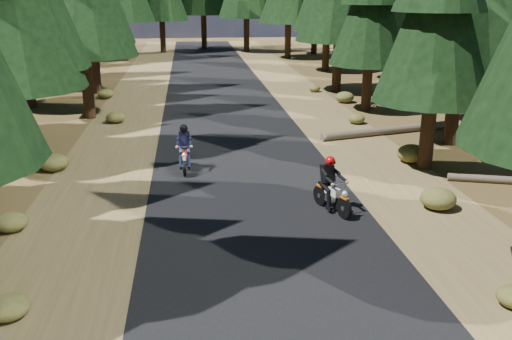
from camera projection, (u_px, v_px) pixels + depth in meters
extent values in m
plane|color=#443318|center=(263.00, 230.00, 14.23)|extent=(120.00, 120.00, 0.00)
cube|color=black|center=(244.00, 170.00, 18.97)|extent=(6.00, 100.00, 0.01)
cube|color=brown|center=(102.00, 175.00, 18.45)|extent=(3.20, 100.00, 0.01)
cube|color=brown|center=(377.00, 165.00, 19.48)|extent=(3.20, 100.00, 0.01)
cylinder|color=black|center=(17.00, 89.00, 18.46)|extent=(0.51, 0.51, 5.34)
cylinder|color=black|center=(430.00, 102.00, 18.47)|extent=(0.48, 0.48, 4.52)
cone|color=black|center=(439.00, 12.00, 17.62)|extent=(3.84, 3.84, 5.65)
cylinder|color=black|center=(8.00, 69.00, 18.99)|extent=(0.56, 0.56, 6.43)
cylinder|color=black|center=(457.00, 69.00, 21.28)|extent=(0.53, 0.53, 5.84)
cylinder|color=black|center=(492.00, 51.00, 24.31)|extent=(0.56, 0.56, 6.43)
cylinder|color=black|center=(85.00, 56.00, 25.81)|extent=(0.53, 0.53, 5.72)
cylinder|color=black|center=(368.00, 65.00, 27.66)|extent=(0.48, 0.48, 4.51)
cone|color=black|center=(372.00, 4.00, 26.81)|extent=(3.83, 3.83, 5.64)
cylinder|color=black|center=(23.00, 44.00, 28.13)|extent=(0.55, 0.55, 6.37)
cylinder|color=black|center=(417.00, 39.00, 30.34)|extent=(0.56, 0.56, 6.47)
cylinder|color=black|center=(93.00, 44.00, 32.25)|extent=(0.53, 0.53, 5.64)
cylinder|color=black|center=(338.00, 41.00, 32.82)|extent=(0.53, 0.53, 5.83)
cylinder|color=black|center=(34.00, 42.00, 34.18)|extent=(0.52, 0.52, 5.45)
cylinder|color=black|center=(388.00, 44.00, 37.69)|extent=(0.48, 0.48, 4.61)
cylinder|color=black|center=(92.00, 44.00, 38.65)|extent=(0.48, 0.48, 4.42)
cone|color=black|center=(89.00, 2.00, 37.82)|extent=(3.76, 3.76, 5.52)
cylinder|color=black|center=(327.00, 31.00, 41.20)|extent=(0.53, 0.53, 5.76)
cylinder|color=black|center=(53.00, 36.00, 43.22)|extent=(0.49, 0.49, 4.75)
cylinder|color=black|center=(373.00, 28.00, 45.22)|extent=(0.53, 0.53, 5.66)
cylinder|color=black|center=(401.00, 31.00, 39.40)|extent=(0.54, 0.54, 6.00)
cylinder|color=black|center=(486.00, 44.00, 32.11)|extent=(0.52, 0.52, 5.60)
cylinder|color=black|center=(123.00, 22.00, 47.51)|extent=(0.56, 0.56, 6.40)
cylinder|color=black|center=(288.00, 23.00, 49.14)|extent=(0.54, 0.54, 6.00)
cylinder|color=black|center=(91.00, 18.00, 49.96)|extent=(0.57, 0.57, 6.80)
cylinder|color=black|center=(315.00, 19.00, 52.26)|extent=(0.56, 0.56, 6.40)
cylinder|color=black|center=(162.00, 20.00, 53.59)|extent=(0.54, 0.54, 6.00)
cylinder|color=black|center=(246.00, 18.00, 54.43)|extent=(0.56, 0.56, 6.40)
cylinder|color=black|center=(204.00, 14.00, 56.76)|extent=(0.57, 0.57, 6.80)
cylinder|color=black|center=(46.00, 28.00, 46.01)|extent=(0.52, 0.52, 5.60)
cylinder|color=black|center=(359.00, 23.00, 48.87)|extent=(0.54, 0.54, 6.00)
cylinder|color=#4C4233|center=(389.00, 130.00, 23.63)|extent=(6.12, 1.95, 0.32)
ellipsoid|color=#474C1E|center=(9.00, 307.00, 10.34)|extent=(0.75, 0.75, 0.45)
ellipsoid|color=#474C1E|center=(412.00, 154.00, 19.72)|extent=(1.05, 1.05, 0.63)
ellipsoid|color=#474C1E|center=(105.00, 94.00, 31.40)|extent=(0.87, 0.87, 0.52)
ellipsoid|color=#474C1E|center=(315.00, 89.00, 33.42)|extent=(0.66, 0.66, 0.39)
ellipsoid|color=#474C1E|center=(12.00, 222.00, 14.11)|extent=(0.78, 0.78, 0.47)
ellipsoid|color=#474C1E|center=(357.00, 119.00, 25.47)|extent=(0.75, 0.75, 0.45)
ellipsoid|color=#474C1E|center=(438.00, 199.00, 15.52)|extent=(0.98, 0.98, 0.59)
ellipsoid|color=#474C1E|center=(54.00, 163.00, 18.80)|extent=(0.94, 0.94, 0.56)
ellipsoid|color=#474C1E|center=(345.00, 97.00, 30.24)|extent=(0.97, 0.97, 0.58)
ellipsoid|color=#474C1E|center=(115.00, 117.00, 25.62)|extent=(0.84, 0.84, 0.50)
cube|color=black|center=(333.00, 176.00, 15.09)|extent=(0.39, 0.32, 0.49)
sphere|color=#B6070A|center=(333.00, 163.00, 14.98)|extent=(0.35, 0.35, 0.27)
cube|color=black|center=(184.00, 140.00, 18.55)|extent=(0.35, 0.21, 0.50)
sphere|color=black|center=(184.00, 130.00, 18.44)|extent=(0.28, 0.28, 0.28)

